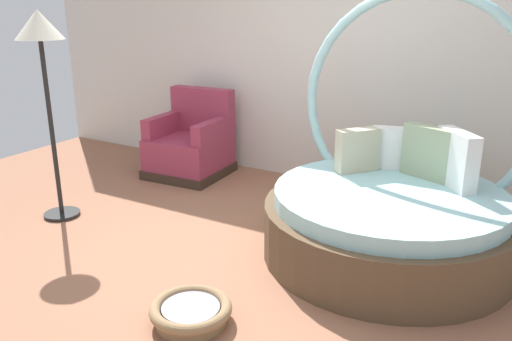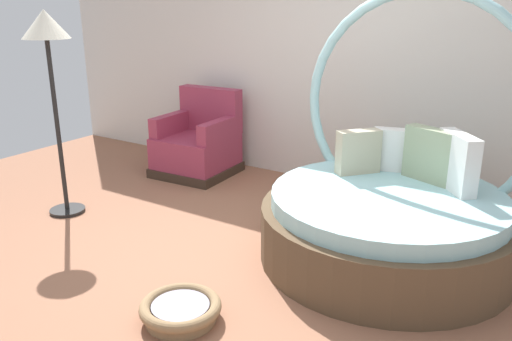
% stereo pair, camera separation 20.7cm
% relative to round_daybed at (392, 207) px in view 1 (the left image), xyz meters
% --- Properties ---
extents(ground_plane, '(8.00, 8.00, 0.02)m').
position_rel_round_daybed_xyz_m(ground_plane, '(-0.91, -0.79, -0.39)').
color(ground_plane, '#936047').
extents(back_wall, '(8.00, 0.12, 2.78)m').
position_rel_round_daybed_xyz_m(back_wall, '(-0.91, 1.38, 1.01)').
color(back_wall, silver).
rests_on(back_wall, ground_plane).
extents(round_daybed, '(1.88, 1.88, 2.01)m').
position_rel_round_daybed_xyz_m(round_daybed, '(0.00, 0.00, 0.00)').
color(round_daybed, brown).
rests_on(round_daybed, ground_plane).
extents(red_armchair, '(0.84, 0.84, 0.94)m').
position_rel_round_daybed_xyz_m(red_armchair, '(-2.50, 0.80, -0.05)').
color(red_armchair, '#38281E').
rests_on(red_armchair, ground_plane).
extents(pet_basket, '(0.51, 0.51, 0.13)m').
position_rel_round_daybed_xyz_m(pet_basket, '(-0.77, -1.55, -0.31)').
color(pet_basket, '#8E704C').
rests_on(pet_basket, ground_plane).
extents(floor_lamp, '(0.40, 0.40, 1.82)m').
position_rel_round_daybed_xyz_m(floor_lamp, '(-2.81, -0.79, 1.15)').
color(floor_lamp, black).
rests_on(floor_lamp, ground_plane).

